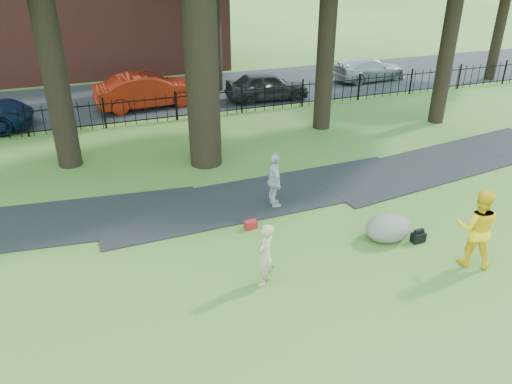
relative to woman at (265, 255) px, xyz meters
name	(u,v)px	position (x,y,z in m)	size (l,w,h in m)	color
ground	(283,275)	(0.50, 0.13, -0.77)	(120.00, 120.00, 0.00)	#386021
footpath	(264,197)	(1.50, 4.03, -0.77)	(36.00, 2.60, 0.03)	black
street	(161,96)	(0.50, 16.13, -0.77)	(80.00, 7.00, 0.02)	black
iron_fence	(176,107)	(0.50, 12.13, -0.17)	(44.00, 0.04, 1.20)	black
woman	(265,255)	(0.00, 0.00, 0.00)	(0.56, 0.37, 1.53)	tan
man	(477,228)	(4.96, -0.96, 0.23)	(0.96, 0.75, 1.98)	yellow
pedestrian	(274,181)	(1.56, 3.37, 0.06)	(0.96, 0.40, 1.64)	#B3B4B8
boulder	(388,226)	(3.72, 0.71, -0.41)	(1.23, 0.93, 0.72)	gray
backpack	(418,237)	(4.38, 0.28, -0.63)	(0.35, 0.22, 0.26)	black
red_bag	(251,225)	(0.50, 2.40, -0.66)	(0.33, 0.20, 0.22)	maroon
red_sedan	(148,90)	(-0.33, 14.46, 0.02)	(1.67, 4.80, 1.58)	maroon
grey_car	(267,86)	(5.33, 13.70, -0.08)	(1.63, 4.05, 1.38)	black
silver_car	(370,69)	(12.03, 15.28, -0.15)	(1.72, 4.23, 1.23)	#94989C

